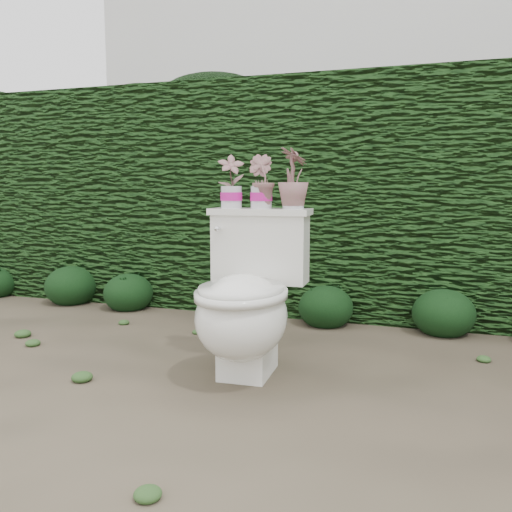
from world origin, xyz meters
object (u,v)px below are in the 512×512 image
(potted_plant_left, at_px, (231,183))
(potted_plant_center, at_px, (261,183))
(toilet, at_px, (247,301))
(potted_plant_right, at_px, (293,180))

(potted_plant_left, height_order, potted_plant_center, same)
(toilet, bearing_deg, potted_plant_left, 122.31)
(toilet, relative_size, potted_plant_center, 3.06)
(toilet, xyz_separation_m, potted_plant_left, (-0.16, 0.23, 0.55))
(toilet, distance_m, potted_plant_center, 0.60)
(toilet, height_order, potted_plant_right, potted_plant_right)
(potted_plant_left, bearing_deg, potted_plant_right, -22.71)
(toilet, bearing_deg, potted_plant_right, 55.28)
(toilet, height_order, potted_plant_left, potted_plant_left)
(toilet, relative_size, potted_plant_left, 3.06)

